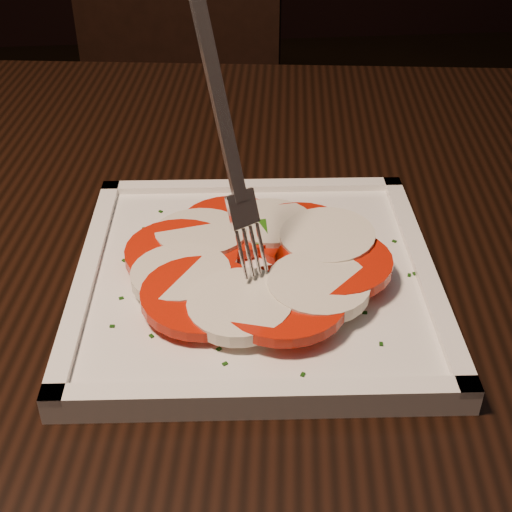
{
  "coord_description": "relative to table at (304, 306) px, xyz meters",
  "views": [
    {
      "loc": [
        0.04,
        -0.34,
        1.09
      ],
      "look_at": [
        0.09,
        0.11,
        0.78
      ],
      "focal_mm": 50.0,
      "sensor_mm": 36.0,
      "label": 1
    }
  ],
  "objects": [
    {
      "name": "chair",
      "position": [
        -0.15,
        0.83,
        -0.12
      ],
      "size": [
        0.5,
        0.5,
        0.93
      ],
      "rotation": [
        0.0,
        0.0,
        -0.21
      ],
      "color": "black",
      "rests_on": "ground"
    },
    {
      "name": "table",
      "position": [
        0.0,
        0.0,
        0.0
      ],
      "size": [
        1.3,
        0.96,
        0.75
      ],
      "rotation": [
        0.0,
        0.0,
        -0.14
      ],
      "color": "black",
      "rests_on": "ground"
    },
    {
      "name": "caprese_salad",
      "position": [
        -0.06,
        -0.09,
        0.12
      ],
      "size": [
        0.23,
        0.23,
        0.03
      ],
      "color": "red",
      "rests_on": "plate"
    },
    {
      "name": "plate",
      "position": [
        -0.06,
        -0.09,
        0.11
      ],
      "size": [
        0.29,
        0.29,
        0.01
      ],
      "primitive_type": "cube",
      "rotation": [
        0.0,
        0.0,
        -0.06
      ],
      "color": "white",
      "rests_on": "table"
    },
    {
      "name": "fork",
      "position": [
        -0.08,
        -0.09,
        0.23
      ],
      "size": [
        0.06,
        0.08,
        0.19
      ],
      "primitive_type": null,
      "rotation": [
        0.0,
        0.0,
        0.53
      ],
      "color": "white",
      "rests_on": "caprese_salad"
    }
  ]
}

